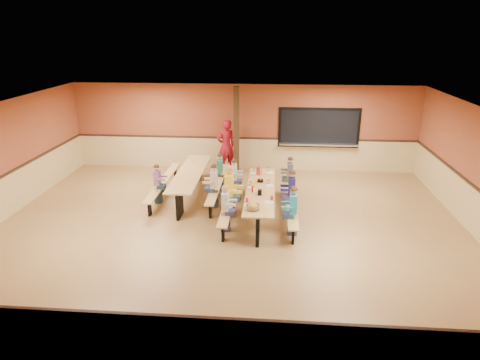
{
  "coord_description": "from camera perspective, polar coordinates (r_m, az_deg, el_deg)",
  "views": [
    {
      "loc": [
        1.06,
        -9.66,
        4.77
      ],
      "look_at": [
        0.24,
        0.51,
        1.15
      ],
      "focal_mm": 32.0,
      "sensor_mm": 36.0,
      "label": 1
    }
  ],
  "objects": [
    {
      "name": "structural_post",
      "position": [
        14.49,
        -0.48,
        6.5
      ],
      "size": [
        0.18,
        0.18,
        3.0
      ],
      "primitive_type": "cube",
      "color": "#302010",
      "rests_on": "ground"
    },
    {
      "name": "condiment_mustard",
      "position": [
        11.4,
        1.95,
        -0.71
      ],
      "size": [
        0.06,
        0.06,
        0.17
      ],
      "primitive_type": "cylinder",
      "color": "yellow",
      "rests_on": "cafeteria_table_main"
    },
    {
      "name": "seated_child_green_sec",
      "position": [
        13.23,
        -2.68,
        1.07
      ],
      "size": [
        0.35,
        0.28,
        1.16
      ],
      "primitive_type": null,
      "color": "#32785F",
      "rests_on": "ground"
    },
    {
      "name": "table_paddle",
      "position": [
        11.88,
        2.74,
        0.39
      ],
      "size": [
        0.16,
        0.16,
        0.56
      ],
      "color": "black",
      "rests_on": "cafeteria_table_main"
    },
    {
      "name": "seated_child_white_left",
      "position": [
        10.53,
        -1.96,
        -3.84
      ],
      "size": [
        0.36,
        0.29,
        1.19
      ],
      "primitive_type": null,
      "color": "silver",
      "rests_on": "ground"
    },
    {
      "name": "ground",
      "position": [
        10.83,
        -1.47,
        -6.61
      ],
      "size": [
        12.0,
        12.0,
        0.0
      ],
      "primitive_type": "plane",
      "color": "brown",
      "rests_on": "ground"
    },
    {
      "name": "napkin_dispenser",
      "position": [
        10.97,
        2.65,
        -1.66
      ],
      "size": [
        0.1,
        0.14,
        0.13
      ],
      "primitive_type": "cube",
      "color": "black",
      "rests_on": "cafeteria_table_main"
    },
    {
      "name": "seated_child_grey_left",
      "position": [
        12.63,
        -0.8,
        0.18
      ],
      "size": [
        0.35,
        0.28,
        1.16
      ],
      "primitive_type": null,
      "color": "#B8B8B8",
      "rests_on": "ground"
    },
    {
      "name": "seated_child_teal_right",
      "position": [
        10.41,
        7.08,
        -4.13
      ],
      "size": [
        0.38,
        0.31,
        1.23
      ],
      "primitive_type": null,
      "color": "teal",
      "rests_on": "ground"
    },
    {
      "name": "kitchen_pass_through",
      "position": [
        15.06,
        10.46,
        6.64
      ],
      "size": [
        2.78,
        0.28,
        1.38
      ],
      "color": "black",
      "rests_on": "ground"
    },
    {
      "name": "seated_child_char_right",
      "position": [
        12.87,
        6.66,
        0.48
      ],
      "size": [
        0.36,
        0.29,
        1.19
      ],
      "primitive_type": null,
      "color": "#4C5356",
      "rests_on": "ground"
    },
    {
      "name": "condiment_ketchup",
      "position": [
        11.13,
        1.66,
        -1.22
      ],
      "size": [
        0.06,
        0.06,
        0.17
      ],
      "primitive_type": "cylinder",
      "color": "#B2140F",
      "rests_on": "cafeteria_table_main"
    },
    {
      "name": "place_settings",
      "position": [
        11.34,
        2.76,
        -1.0
      ],
      "size": [
        0.65,
        3.3,
        0.11
      ],
      "primitive_type": null,
      "color": "beige",
      "rests_on": "cafeteria_table_main"
    },
    {
      "name": "seated_child_navy_right",
      "position": [
        11.52,
        6.87,
        -1.71
      ],
      "size": [
        0.39,
        0.32,
        1.24
      ],
      "primitive_type": null,
      "color": "#18164C",
      "rests_on": "ground"
    },
    {
      "name": "room_envelope",
      "position": [
        10.54,
        -1.51,
        -3.24
      ],
      "size": [
        12.04,
        10.04,
        3.02
      ],
      "color": "brown",
      "rests_on": "ground"
    },
    {
      "name": "cafeteria_table_second",
      "position": [
        12.87,
        -6.63,
        0.15
      ],
      "size": [
        1.91,
        3.7,
        0.74
      ],
      "color": "tan",
      "rests_on": "ground"
    },
    {
      "name": "standing_woman",
      "position": [
        14.81,
        -1.88,
        4.53
      ],
      "size": [
        0.81,
        0.73,
        1.87
      ],
      "primitive_type": "imported",
      "rotation": [
        0.0,
        0.0,
        3.68
      ],
      "color": "#A3121E",
      "rests_on": "ground"
    },
    {
      "name": "chip_bowl",
      "position": [
        10.08,
        1.73,
        -3.57
      ],
      "size": [
        0.32,
        0.32,
        0.15
      ],
      "primitive_type": null,
      "color": "#F8A427",
      "rests_on": "cafeteria_table_main"
    },
    {
      "name": "cafeteria_table_main",
      "position": [
        11.44,
        2.74,
        -2.26
      ],
      "size": [
        1.91,
        3.7,
        0.74
      ],
      "color": "tan",
      "rests_on": "ground"
    },
    {
      "name": "seated_child_purple_sec",
      "position": [
        12.46,
        -10.93,
        -0.52
      ],
      "size": [
        0.34,
        0.28,
        1.14
      ],
      "primitive_type": null,
      "color": "#7D5074",
      "rests_on": "ground"
    },
    {
      "name": "seated_child_tan_sec",
      "position": [
        11.99,
        -3.48,
        -0.77
      ],
      "size": [
        0.38,
        0.31,
        1.23
      ],
      "primitive_type": null,
      "color": "beige",
      "rests_on": "ground"
    },
    {
      "name": "seated_adult_yellow",
      "position": [
        11.33,
        -1.44,
        -1.51
      ],
      "size": [
        0.46,
        0.38,
        1.4
      ],
      "primitive_type": null,
      "color": "yellow",
      "rests_on": "ground"
    },
    {
      "name": "punch_pitcher",
      "position": [
        12.47,
        2.54,
        1.21
      ],
      "size": [
        0.16,
        0.16,
        0.22
      ],
      "primitive_type": "cylinder",
      "color": "red",
      "rests_on": "cafeteria_table_main"
    }
  ]
}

